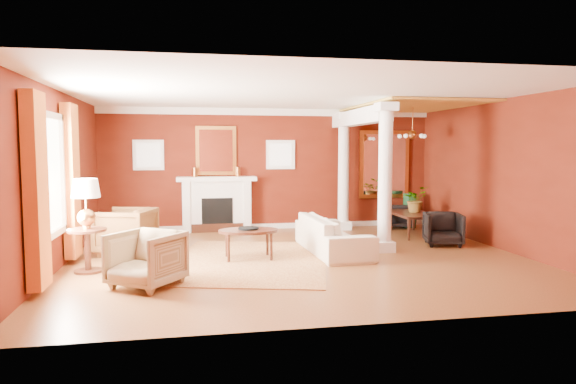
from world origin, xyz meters
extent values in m
plane|color=brown|center=(0.00, 0.00, 0.00)|extent=(8.00, 8.00, 0.00)
cube|color=#5D1B0D|center=(0.00, 3.50, 1.45)|extent=(8.00, 0.04, 2.90)
cube|color=#5D1B0D|center=(0.00, -3.50, 1.45)|extent=(8.00, 0.04, 2.90)
cube|color=#5D1B0D|center=(-4.00, 0.00, 1.45)|extent=(0.04, 7.00, 2.90)
cube|color=#5D1B0D|center=(4.00, 0.00, 1.45)|extent=(0.04, 7.00, 2.90)
cube|color=white|center=(0.00, 0.00, 2.90)|extent=(8.00, 7.00, 0.04)
cube|color=white|center=(-1.30, 3.33, 0.60)|extent=(1.60, 0.34, 1.20)
cube|color=black|center=(-1.30, 3.16, 0.45)|extent=(0.72, 0.03, 0.70)
cube|color=black|center=(-1.30, 3.16, 0.10)|extent=(1.20, 0.05, 0.20)
cube|color=white|center=(-1.30, 3.29, 1.24)|extent=(1.85, 0.42, 0.10)
cube|color=white|center=(-2.00, 3.30, 0.60)|extent=(0.16, 0.40, 1.20)
cube|color=white|center=(-0.60, 3.30, 0.60)|extent=(0.16, 0.40, 1.20)
cube|color=#C68A3A|center=(-1.30, 3.46, 1.90)|extent=(0.95, 0.06, 1.15)
cube|color=white|center=(-1.30, 3.42, 1.90)|extent=(0.78, 0.02, 0.98)
cube|color=white|center=(-2.85, 3.47, 1.80)|extent=(0.70, 0.06, 0.70)
cube|color=white|center=(-2.85, 3.44, 1.80)|extent=(0.54, 0.02, 0.54)
cube|color=white|center=(0.25, 3.47, 1.80)|extent=(0.70, 0.06, 0.70)
cube|color=white|center=(0.25, 3.44, 1.80)|extent=(0.54, 0.02, 0.54)
cube|color=white|center=(-3.98, -0.60, 1.55)|extent=(0.03, 1.30, 1.70)
cube|color=white|center=(-3.95, -1.30, 1.55)|extent=(0.08, 0.10, 1.90)
cube|color=white|center=(-3.95, 0.10, 1.55)|extent=(0.08, 0.10, 1.90)
cube|color=#C06020|center=(-3.88, -1.60, 1.40)|extent=(0.18, 0.55, 2.60)
cube|color=#C06020|center=(-3.88, 0.40, 1.40)|extent=(0.18, 0.55, 2.60)
cube|color=white|center=(1.70, 0.30, 0.10)|extent=(0.34, 0.34, 0.20)
cylinder|color=white|center=(1.70, 0.30, 1.45)|extent=(0.26, 0.26, 2.50)
cube|color=white|center=(1.70, 0.30, 2.72)|extent=(0.36, 0.36, 0.16)
cube|color=white|center=(1.70, 3.00, 0.10)|extent=(0.34, 0.34, 0.20)
cylinder|color=white|center=(1.70, 3.00, 1.45)|extent=(0.26, 0.26, 2.50)
cube|color=white|center=(1.70, 3.00, 2.72)|extent=(0.36, 0.36, 0.16)
cube|color=white|center=(1.70, 1.90, 2.62)|extent=(0.30, 3.20, 0.32)
cube|color=gold|center=(2.85, 1.75, 2.87)|extent=(2.30, 3.40, 0.04)
cube|color=#C68A3A|center=(2.90, 3.46, 1.55)|extent=(1.30, 0.06, 1.70)
cube|color=white|center=(2.90, 3.42, 1.55)|extent=(1.10, 0.02, 1.50)
cylinder|color=#B37338|center=(2.90, 1.80, 2.58)|extent=(0.02, 0.02, 0.65)
sphere|color=#B37338|center=(2.90, 1.80, 2.25)|extent=(0.20, 0.20, 0.20)
sphere|color=silver|center=(3.18, 1.80, 2.22)|extent=(0.09, 0.09, 0.09)
sphere|color=silver|center=(2.99, 2.07, 2.22)|extent=(0.09, 0.09, 0.09)
sphere|color=silver|center=(2.67, 1.96, 2.22)|extent=(0.09, 0.09, 0.09)
sphere|color=silver|center=(2.67, 1.64, 2.22)|extent=(0.09, 0.09, 0.09)
sphere|color=silver|center=(2.99, 1.53, 2.22)|extent=(0.09, 0.09, 0.09)
cube|color=white|center=(0.00, 3.46, 2.82)|extent=(8.00, 0.08, 0.16)
cube|color=white|center=(0.00, 3.46, 0.06)|extent=(8.00, 0.08, 0.12)
cube|color=maroon|center=(-0.92, -0.05, 0.01)|extent=(3.47, 4.10, 0.01)
imported|color=beige|center=(0.73, 0.43, 0.45)|extent=(0.76, 2.33, 0.90)
imported|color=black|center=(-3.09, 0.95, 0.47)|extent=(1.10, 1.14, 0.95)
imported|color=tan|center=(-2.52, -1.44, 0.44)|extent=(1.15, 1.14, 0.88)
cylinder|color=black|center=(-0.90, 0.10, 0.51)|extent=(1.05, 1.05, 0.05)
cylinder|color=black|center=(-1.27, -0.13, 0.24)|extent=(0.05, 0.05, 0.48)
cylinder|color=black|center=(-0.53, -0.13, 0.24)|extent=(0.05, 0.05, 0.48)
cylinder|color=black|center=(-1.27, 0.33, 0.24)|extent=(0.05, 0.05, 0.48)
cylinder|color=black|center=(-0.53, 0.33, 0.24)|extent=(0.05, 0.05, 0.48)
imported|color=black|center=(-0.91, 0.08, 0.64)|extent=(0.16, 0.05, 0.21)
cylinder|color=black|center=(-3.50, -0.38, 0.02)|extent=(0.44, 0.44, 0.04)
cylinder|color=black|center=(-3.50, -0.38, 0.34)|extent=(0.10, 0.10, 0.67)
cylinder|color=black|center=(-3.50, -0.38, 0.67)|extent=(0.59, 0.59, 0.04)
sphere|color=#B37338|center=(-3.50, -0.38, 0.87)|extent=(0.28, 0.28, 0.28)
cylinder|color=#B37338|center=(-3.50, -0.38, 1.07)|extent=(0.03, 0.03, 0.30)
cone|color=silver|center=(-3.50, -0.38, 1.34)|extent=(0.44, 0.44, 0.30)
imported|color=black|center=(3.01, 1.94, 0.40)|extent=(0.53, 1.46, 0.81)
imported|color=black|center=(3.10, 0.68, 0.36)|extent=(0.86, 0.83, 0.73)
imported|color=black|center=(3.07, 3.00, 0.33)|extent=(0.74, 0.71, 0.66)
sphere|color=#133B1F|center=(3.40, 3.00, 0.17)|extent=(0.36, 0.36, 0.36)
cylinder|color=#133B1F|center=(3.40, 3.00, 0.42)|extent=(0.32, 0.32, 0.85)
imported|color=#26591E|center=(3.09, 2.00, 1.04)|extent=(0.72, 0.75, 0.46)
camera|label=1|loc=(-1.86, -8.80, 1.96)|focal=32.00mm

